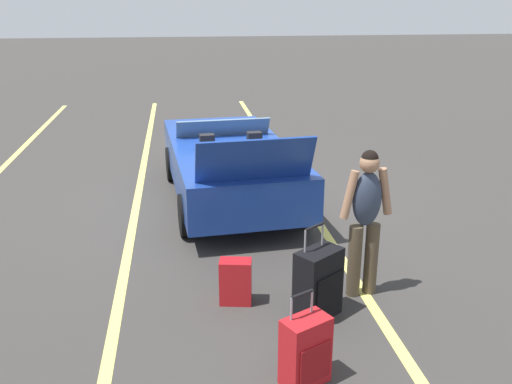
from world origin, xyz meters
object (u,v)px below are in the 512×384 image
at_px(convertible_car, 227,162).
at_px(suitcase_large_black, 318,284).
at_px(suitcase_small_carryon, 236,282).
at_px(traveler_person, 366,216).
at_px(suitcase_medium_bright, 306,351).

distance_m(convertible_car, suitcase_large_black, 3.85).
relative_size(suitcase_small_carryon, traveler_person, 0.30).
xyz_separation_m(convertible_car, suitcase_small_carryon, (-3.42, 0.22, -0.34)).
relative_size(suitcase_medium_bright, traveler_person, 0.51).
distance_m(suitcase_large_black, traveler_person, 0.90).
xyz_separation_m(convertible_car, traveler_person, (-3.41, -1.18, 0.34)).
relative_size(convertible_car, traveler_person, 2.60).
height_order(convertible_car, suitcase_large_black, convertible_car).
xyz_separation_m(suitcase_medium_bright, suitcase_small_carryon, (1.40, 0.45, -0.06)).
relative_size(convertible_car, suitcase_medium_bright, 5.13).
distance_m(suitcase_medium_bright, suitcase_small_carryon, 1.47).
height_order(suitcase_medium_bright, suitcase_small_carryon, suitcase_medium_bright).
height_order(suitcase_large_black, suitcase_medium_bright, suitcase_large_black).
bearing_deg(suitcase_small_carryon, suitcase_medium_bright, -151.83).
bearing_deg(convertible_car, suitcase_small_carryon, 171.72).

